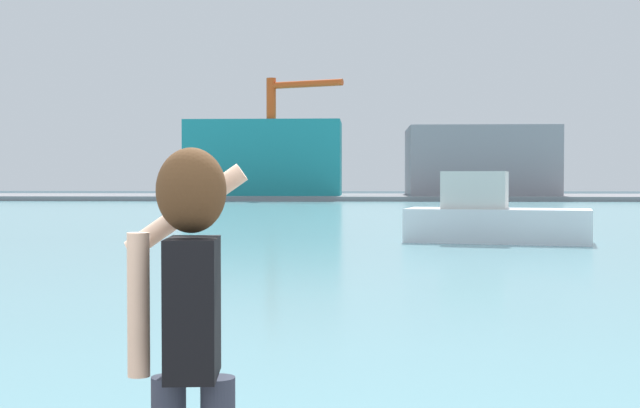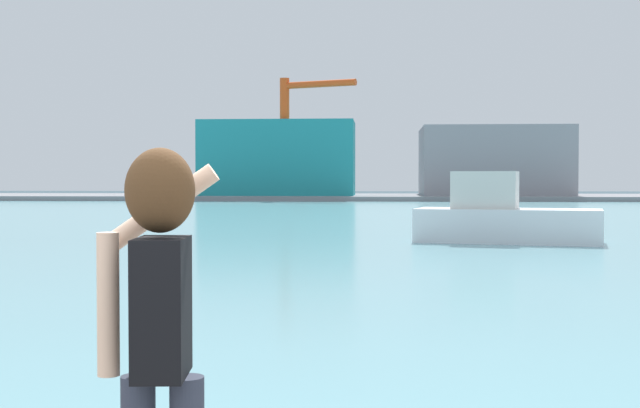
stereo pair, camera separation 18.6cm
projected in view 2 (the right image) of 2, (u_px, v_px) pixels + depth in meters
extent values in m
plane|color=#334751|center=(360.00, 215.00, 52.94)|extent=(220.00, 220.00, 0.00)
cube|color=#6BA8B2|center=(361.00, 213.00, 54.94)|extent=(140.00, 100.00, 0.02)
cube|color=gray|center=(368.00, 197.00, 94.82)|extent=(140.00, 20.00, 0.50)
cube|color=black|center=(162.00, 307.00, 3.41)|extent=(0.23, 0.36, 0.56)
sphere|color=#E0B293|center=(161.00, 193.00, 3.40)|extent=(0.22, 0.22, 0.22)
ellipsoid|color=#472D19|center=(160.00, 190.00, 3.38)|extent=(0.28, 0.26, 0.34)
cylinder|color=#E0B293|center=(108.00, 304.00, 3.42)|extent=(0.09, 0.09, 0.58)
cylinder|color=#E0B293|center=(158.00, 211.00, 3.62)|extent=(0.53, 0.13, 0.40)
cube|color=black|center=(163.00, 171.00, 3.73)|extent=(0.02, 0.07, 0.14)
cube|color=white|center=(508.00, 226.00, 29.32)|extent=(6.61, 3.72, 1.16)
cube|color=silver|center=(485.00, 190.00, 29.51)|extent=(2.53, 2.21, 1.29)
cube|color=teal|center=(278.00, 158.00, 92.28)|extent=(16.51, 8.09, 8.03)
cube|color=gray|center=(493.00, 161.00, 94.61)|extent=(15.91, 12.42, 7.49)
cylinder|color=#D84C19|center=(285.00, 137.00, 89.11)|extent=(1.00, 1.00, 12.34)
cylinder|color=#D84C19|center=(319.00, 84.00, 87.23)|extent=(7.79, 3.60, 0.70)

